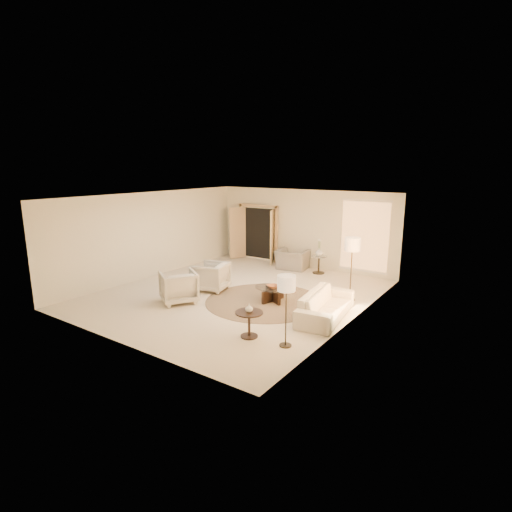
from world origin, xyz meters
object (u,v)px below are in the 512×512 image
Objects in this scene: armchair_left at (211,275)px; side_vase at (319,252)px; end_table at (249,320)px; floor_lamp_far at (286,287)px; armchair_right at (179,285)px; sofa at (326,305)px; accent_chair at (292,256)px; side_table at (319,263)px; end_vase at (249,308)px; coffee_table at (273,293)px; floor_lamp_near at (352,247)px; bowl at (273,286)px.

side_vase is (1.79, 3.54, 0.29)m from armchair_left.
end_table is 1.25m from floor_lamp_far.
armchair_left is at bearing -149.07° from armchair_right.
sofa is 2.06× the size of accent_chair.
sofa is at bearing -61.76° from side_table.
armchair_right is at bearing -16.39° from armchair_left.
accent_chair is at bearing 180.00° from side_table.
sofa is 4.12m from side_table.
armchair_left is 0.86× the size of accent_chair.
armchair_right is at bearing 165.13° from end_vase.
armchair_left is 3.53m from end_table.
coffee_table is at bearing -85.48° from side_table.
sofa is at bearing 121.67° from accent_chair.
sofa is 12.49× the size of end_vase.
armchair_right is 4.91m from accent_chair.
floor_lamp_near reaches higher than armchair_left.
accent_chair is at bearing 111.14° from bowl.
accent_chair reaches higher than side_vase.
floor_lamp_far reaches higher than end_vase.
end_table is at bearing -103.91° from floor_lamp_near.
sofa is 4.14m from side_vase.
coffee_table is at bearing 127.58° from floor_lamp_far.
coffee_table is 5.23× the size of side_vase.
end_table is at bearing -70.25° from bowl.
coffee_table is 2.42m from end_vase.
accent_chair is 6.00m from end_vase.
side_vase reaches higher than side_table.
floor_lamp_near is (0.88, 3.54, 1.10)m from end_table.
bowl is (1.30, -3.37, -0.04)m from accent_chair.
sofa is 1.95m from floor_lamp_near.
end_vase is (2.86, -2.07, 0.20)m from armchair_left.
armchair_right is 1.55× the size of end_table.
floor_lamp_far is (3.77, -0.71, 0.81)m from armchair_right.
bowl is at bearing 103.36° from accent_chair.
side_vase is (-1.95, 3.63, 0.42)m from sofa.
end_table is 0.98× the size of side_table.
armchair_right is 3.00m from end_vase.
sofa is 2.17m from end_table.
end_table is at bearing -70.25° from coffee_table.
sofa is 3.97m from armchair_right.
floor_lamp_near is 1.17× the size of floor_lamp_far.
armchair_left is at bearing 144.14° from end_vase.
side_table is at bearing 94.52° from bowl.
armchair_right is 1.52× the size of side_table.
armchair_right reaches higher than end_vase.
bowl is at bearing -85.48° from side_vase.
floor_lamp_far is at bearing -52.42° from bowl.
armchair_right reaches higher than side_table.
coffee_table is at bearing 103.36° from accent_chair.
end_vase is at bearing -176.34° from floor_lamp_far.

